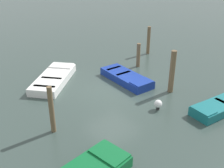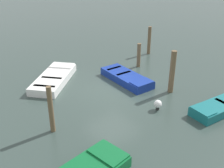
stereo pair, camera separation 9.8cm
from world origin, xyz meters
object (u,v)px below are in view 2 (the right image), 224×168
Objects in this scene: rowboat_teal at (219,107)px; mooring_piling_mid_right at (139,55)px; mooring_piling_near_left at (51,110)px; mooring_piling_near_right at (149,40)px; rowboat_blue at (127,78)px; marker_buoy at (158,104)px; mooring_piling_far_right at (172,72)px; rowboat_white at (54,78)px.

mooring_piling_mid_right reaches higher than rowboat_teal.
mooring_piling_mid_right is at bearing -69.01° from mooring_piling_near_left.
rowboat_blue is at bearing 120.27° from mooring_piling_near_right.
mooring_piling_mid_right reaches higher than rowboat_blue.
mooring_piling_near_right is 3.99× the size of marker_buoy.
marker_buoy is (-4.29, 2.89, -0.46)m from mooring_piling_mid_right.
mooring_piling_far_right is (-3.49, 1.08, 0.35)m from mooring_piling_mid_right.
rowboat_white is at bearing 76.35° from mooring_piling_mid_right.
marker_buoy is (1.80, 2.02, 0.07)m from rowboat_teal.
mooring_piling_far_right reaches higher than rowboat_white.
mooring_piling_far_right is at bearing -79.42° from rowboat_teal.
rowboat_white is 5.33m from mooring_piling_mid_right.
rowboat_teal is 2.76m from mooring_piling_far_right.
mooring_piling_mid_right is 0.75× the size of mooring_piling_near_left.
mooring_piling_far_right is 2.14m from marker_buoy.
mooring_piling_near_right reaches higher than marker_buoy.
rowboat_teal is 2.71m from marker_buoy.
mooring_piling_mid_right reaches higher than marker_buoy.
rowboat_white is 6.32m from mooring_piling_far_right.
rowboat_teal is at bearing 15.60° from rowboat_blue.
rowboat_blue is 2.65m from mooring_piling_far_right.
mooring_piling_mid_right reaches higher than rowboat_white.
rowboat_white is at bearing -124.63° from rowboat_blue.
mooring_piling_mid_right is at bearing -55.25° from rowboat_white.
mooring_piling_mid_right is at bearing -92.08° from rowboat_teal.
rowboat_blue is 1.68× the size of mooring_piling_near_left.
mooring_piling_mid_right is 3.67m from mooring_piling_far_right.
mooring_piling_far_right is at bearing -66.12° from marker_buoy.
mooring_piling_near_left reaches higher than rowboat_teal.
rowboat_teal and rowboat_white have the same top height.
mooring_piling_mid_right is 7.88m from mooring_piling_near_left.
mooring_piling_mid_right is 3.09× the size of marker_buoy.
mooring_piling_near_left is (-2.82, 7.35, 0.25)m from mooring_piling_mid_right.
rowboat_teal is at bearing -101.35° from rowboat_white.
rowboat_white is at bearing -53.71° from rowboat_teal.
mooring_piling_near_right is at bearing -106.51° from rowboat_teal.
marker_buoy is (-3.13, 0.89, 0.07)m from rowboat_blue.
mooring_piling_mid_right is 2.55m from mooring_piling_near_right.
rowboat_white is 5.99m from marker_buoy.
rowboat_white is 1.93× the size of mooring_piling_near_right.
rowboat_blue is at bearing 21.52° from mooring_piling_far_right.
rowboat_blue is 6.92× the size of marker_buoy.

